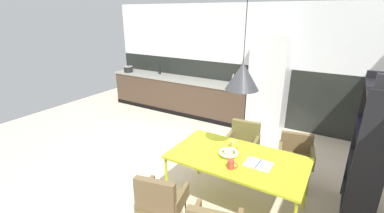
{
  "coord_description": "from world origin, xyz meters",
  "views": [
    {
      "loc": [
        2.31,
        -2.85,
        2.44
      ],
      "look_at": [
        0.07,
        0.88,
        0.9
      ],
      "focal_mm": 24.91,
      "sensor_mm": 36.0,
      "label": 1
    }
  ],
  "objects_px": {
    "refrigerator_column": "(269,84)",
    "mug_tall_blue": "(231,165)",
    "mug_short_terracotta": "(234,145)",
    "open_shelf_unit": "(367,153)",
    "cooking_pot": "(128,69)",
    "fruit_bowl": "(229,153)",
    "dining_table": "(237,160)",
    "armchair_corner_seat": "(243,140)",
    "armchair_near_window": "(160,198)",
    "armchair_head_of_table": "(296,152)",
    "open_book": "(258,164)",
    "bottle_vinegar_dark": "(233,80)",
    "pendant_lamp_over_table_near": "(243,76)",
    "bottle_oil_tall": "(160,69)"
  },
  "relations": [
    {
      "from": "refrigerator_column",
      "to": "mug_tall_blue",
      "type": "relative_size",
      "value": 16.01
    },
    {
      "from": "mug_short_terracotta",
      "to": "open_shelf_unit",
      "type": "distance_m",
      "value": 1.52
    },
    {
      "from": "mug_short_terracotta",
      "to": "cooking_pot",
      "type": "bearing_deg",
      "value": 150.27
    },
    {
      "from": "mug_short_terracotta",
      "to": "mug_tall_blue",
      "type": "distance_m",
      "value": 0.5
    },
    {
      "from": "fruit_bowl",
      "to": "mug_short_terracotta",
      "type": "height_order",
      "value": "mug_short_terracotta"
    },
    {
      "from": "dining_table",
      "to": "armchair_corner_seat",
      "type": "relative_size",
      "value": 2.11
    },
    {
      "from": "armchair_corner_seat",
      "to": "cooking_pot",
      "type": "bearing_deg",
      "value": -26.93
    },
    {
      "from": "armchair_near_window",
      "to": "mug_tall_blue",
      "type": "distance_m",
      "value": 0.88
    },
    {
      "from": "armchair_head_of_table",
      "to": "open_shelf_unit",
      "type": "bearing_deg",
      "value": 139.68
    },
    {
      "from": "armchair_near_window",
      "to": "open_book",
      "type": "relative_size",
      "value": 2.6
    },
    {
      "from": "refrigerator_column",
      "to": "bottle_vinegar_dark",
      "type": "relative_size",
      "value": 8.2
    },
    {
      "from": "armchair_head_of_table",
      "to": "open_shelf_unit",
      "type": "height_order",
      "value": "open_shelf_unit"
    },
    {
      "from": "armchair_corner_seat",
      "to": "open_book",
      "type": "xyz_separation_m",
      "value": [
        0.54,
        -0.97,
        0.24
      ]
    },
    {
      "from": "refrigerator_column",
      "to": "dining_table",
      "type": "xyz_separation_m",
      "value": [
        0.38,
        -2.66,
        -0.33
      ]
    },
    {
      "from": "armchair_near_window",
      "to": "open_shelf_unit",
      "type": "relative_size",
      "value": 0.43
    },
    {
      "from": "bottle_vinegar_dark",
      "to": "pendant_lamp_over_table_near",
      "type": "height_order",
      "value": "pendant_lamp_over_table_near"
    },
    {
      "from": "dining_table",
      "to": "fruit_bowl",
      "type": "relative_size",
      "value": 6.73
    },
    {
      "from": "refrigerator_column",
      "to": "bottle_oil_tall",
      "type": "height_order",
      "value": "refrigerator_column"
    },
    {
      "from": "refrigerator_column",
      "to": "open_book",
      "type": "relative_size",
      "value": 6.59
    },
    {
      "from": "armchair_near_window",
      "to": "dining_table",
      "type": "bearing_deg",
      "value": 45.57
    },
    {
      "from": "armchair_head_of_table",
      "to": "bottle_oil_tall",
      "type": "bearing_deg",
      "value": -36.11
    },
    {
      "from": "cooking_pot",
      "to": "mug_tall_blue",
      "type": "bearing_deg",
      "value": -33.44
    },
    {
      "from": "cooking_pot",
      "to": "pendant_lamp_over_table_near",
      "type": "bearing_deg",
      "value": -30.97
    },
    {
      "from": "armchair_corner_seat",
      "to": "mug_short_terracotta",
      "type": "distance_m",
      "value": 0.8
    },
    {
      "from": "refrigerator_column",
      "to": "mug_short_terracotta",
      "type": "bearing_deg",
      "value": -84.31
    },
    {
      "from": "mug_tall_blue",
      "to": "refrigerator_column",
      "type": "bearing_deg",
      "value": 98.0
    },
    {
      "from": "dining_table",
      "to": "bottle_oil_tall",
      "type": "distance_m",
      "value": 4.34
    },
    {
      "from": "fruit_bowl",
      "to": "open_shelf_unit",
      "type": "distance_m",
      "value": 1.56
    },
    {
      "from": "armchair_near_window",
      "to": "open_book",
      "type": "height_order",
      "value": "armchair_near_window"
    },
    {
      "from": "open_book",
      "to": "pendant_lamp_over_table_near",
      "type": "xyz_separation_m",
      "value": [
        -0.28,
        0.03,
        1.03
      ]
    },
    {
      "from": "fruit_bowl",
      "to": "open_shelf_unit",
      "type": "bearing_deg",
      "value": 20.67
    },
    {
      "from": "open_shelf_unit",
      "to": "pendant_lamp_over_table_near",
      "type": "distance_m",
      "value": 1.67
    },
    {
      "from": "armchair_corner_seat",
      "to": "bottle_oil_tall",
      "type": "xyz_separation_m",
      "value": [
        -3.06,
        1.84,
        0.5
      ]
    },
    {
      "from": "dining_table",
      "to": "bottle_vinegar_dark",
      "type": "relative_size",
      "value": 6.65
    },
    {
      "from": "refrigerator_column",
      "to": "open_shelf_unit",
      "type": "distance_m",
      "value": 2.75
    },
    {
      "from": "open_book",
      "to": "armchair_corner_seat",
      "type": "bearing_deg",
      "value": 118.96
    },
    {
      "from": "open_book",
      "to": "open_shelf_unit",
      "type": "distance_m",
      "value": 1.22
    },
    {
      "from": "armchair_near_window",
      "to": "bottle_oil_tall",
      "type": "xyz_separation_m",
      "value": [
        -2.78,
        3.66,
        0.5
      ]
    },
    {
      "from": "dining_table",
      "to": "pendant_lamp_over_table_near",
      "type": "distance_m",
      "value": 1.07
    },
    {
      "from": "fruit_bowl",
      "to": "bottle_oil_tall",
      "type": "xyz_separation_m",
      "value": [
        -3.22,
        2.81,
        0.22
      ]
    },
    {
      "from": "refrigerator_column",
      "to": "bottle_vinegar_dark",
      "type": "xyz_separation_m",
      "value": [
        -0.83,
        0.08,
        -0.04
      ]
    },
    {
      "from": "bottle_oil_tall",
      "to": "fruit_bowl",
      "type": "bearing_deg",
      "value": -41.13
    },
    {
      "from": "armchair_corner_seat",
      "to": "mug_tall_blue",
      "type": "bearing_deg",
      "value": 98.52
    },
    {
      "from": "refrigerator_column",
      "to": "armchair_near_window",
      "type": "relative_size",
      "value": 2.53
    },
    {
      "from": "open_book",
      "to": "mug_short_terracotta",
      "type": "xyz_separation_m",
      "value": [
        -0.41,
        0.23,
        0.04
      ]
    },
    {
      "from": "armchair_near_window",
      "to": "open_shelf_unit",
      "type": "height_order",
      "value": "open_shelf_unit"
    },
    {
      "from": "armchair_near_window",
      "to": "armchair_head_of_table",
      "type": "bearing_deg",
      "value": 46.86
    },
    {
      "from": "mug_short_terracotta",
      "to": "refrigerator_column",
      "type": "bearing_deg",
      "value": 95.69
    },
    {
      "from": "refrigerator_column",
      "to": "armchair_head_of_table",
      "type": "xyz_separation_m",
      "value": [
        0.92,
        -1.69,
        -0.52
      ]
    },
    {
      "from": "armchair_near_window",
      "to": "open_shelf_unit",
      "type": "bearing_deg",
      "value": 23.72
    }
  ]
}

